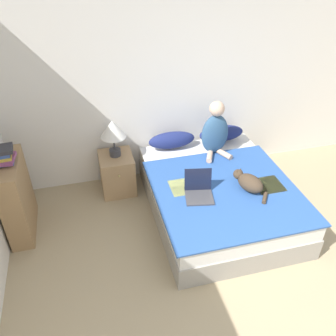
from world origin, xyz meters
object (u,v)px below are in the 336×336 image
(bed, at_px, (218,197))
(book_stack_top, at_px, (4,156))
(laptop_open, at_px, (199,191))
(nightstand, at_px, (117,173))
(pillow_far, at_px, (221,133))
(table_lamp, at_px, (113,131))
(person_sitting, at_px, (215,132))
(bookshelf, at_px, (17,197))
(pillow_near, at_px, (172,140))
(cat_tabby, at_px, (249,182))

(bed, xyz_separation_m, book_stack_top, (-2.30, 0.30, 0.78))
(bed, height_order, laptop_open, laptop_open)
(nightstand, bearing_deg, bed, -34.48)
(pillow_far, bearing_deg, table_lamp, -177.33)
(person_sitting, bearing_deg, book_stack_top, -173.05)
(bookshelf, bearing_deg, table_lamp, 22.88)
(bed, xyz_separation_m, bookshelf, (-2.30, 0.30, 0.23))
(table_lamp, bearing_deg, pillow_near, 5.12)
(laptop_open, bearing_deg, table_lamp, 139.63)
(book_stack_top, bearing_deg, pillow_far, 12.03)
(pillow_near, bearing_deg, table_lamp, -174.88)
(bookshelf, bearing_deg, pillow_far, 12.03)
(pillow_far, relative_size, bookshelf, 0.67)
(pillow_near, relative_size, pillow_far, 1.00)
(pillow_near, xyz_separation_m, laptop_open, (0.02, -1.06, -0.05))
(cat_tabby, distance_m, table_lamp, 1.75)
(pillow_far, bearing_deg, bookshelf, -167.97)
(bed, relative_size, table_lamp, 4.07)
(nightstand, distance_m, book_stack_top, 1.47)
(pillow_far, distance_m, book_stack_top, 2.74)
(book_stack_top, bearing_deg, table_lamp, 22.89)
(bed, distance_m, bookshelf, 2.33)
(pillow_near, distance_m, laptop_open, 1.07)
(cat_tabby, xyz_separation_m, nightstand, (-1.37, 1.02, -0.33))
(pillow_far, relative_size, person_sitting, 0.87)
(pillow_near, distance_m, person_sitting, 0.60)
(cat_tabby, distance_m, book_stack_top, 2.64)
(person_sitting, bearing_deg, bookshelf, -173.05)
(pillow_near, distance_m, table_lamp, 0.82)
(bed, distance_m, person_sitting, 0.83)
(pillow_far, distance_m, laptop_open, 1.27)
(bed, height_order, book_stack_top, book_stack_top)
(person_sitting, xyz_separation_m, cat_tabby, (0.10, -0.84, -0.21))
(pillow_near, distance_m, book_stack_top, 2.07)
(pillow_near, relative_size, laptop_open, 1.70)
(pillow_near, relative_size, cat_tabby, 1.26)
(bed, height_order, cat_tabby, cat_tabby)
(bed, xyz_separation_m, laptop_open, (-0.33, -0.20, 0.31))
(pillow_far, relative_size, cat_tabby, 1.26)
(book_stack_top, bearing_deg, pillow_near, 16.20)
(laptop_open, bearing_deg, book_stack_top, 176.89)
(pillow_far, height_order, laptop_open, laptop_open)
(table_lamp, distance_m, book_stack_top, 1.28)
(book_stack_top, bearing_deg, laptop_open, -14.25)
(book_stack_top, bearing_deg, cat_tabby, -12.07)
(table_lamp, bearing_deg, pillow_far, 2.67)
(bed, distance_m, pillow_far, 1.00)
(pillow_near, height_order, bookshelf, bookshelf)
(person_sitting, height_order, cat_tabby, person_sitting)
(bed, bearing_deg, book_stack_top, 172.54)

